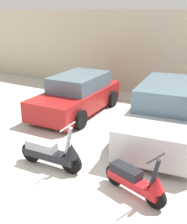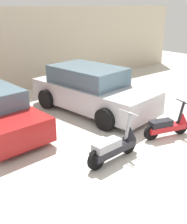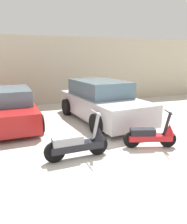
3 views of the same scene
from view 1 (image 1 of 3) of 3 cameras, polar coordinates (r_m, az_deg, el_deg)
The scene contains 6 objects.
ground_plane at distance 5.80m, azimuth -8.53°, elevation -14.79°, with size 28.00×28.00×0.00m, color beige.
wall_back at distance 11.35m, azimuth 14.49°, elevation 11.13°, with size 19.60×0.12×3.34m, color beige.
scooter_front_left at distance 6.22m, azimuth -8.27°, elevation -8.09°, with size 1.55×0.56×1.08m.
scooter_front_right at distance 5.35m, azimuth 8.78°, elevation -13.60°, with size 1.36×0.66×0.98m.
car_rear_left at distance 9.49m, azimuth -3.31°, elevation 3.52°, with size 1.96×3.82×1.27m.
car_rear_center at distance 7.81m, azimuth 15.13°, elevation -0.06°, with size 2.51×4.54×1.47m.
Camera 1 is at (3.10, -3.64, 3.28)m, focal length 45.00 mm.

